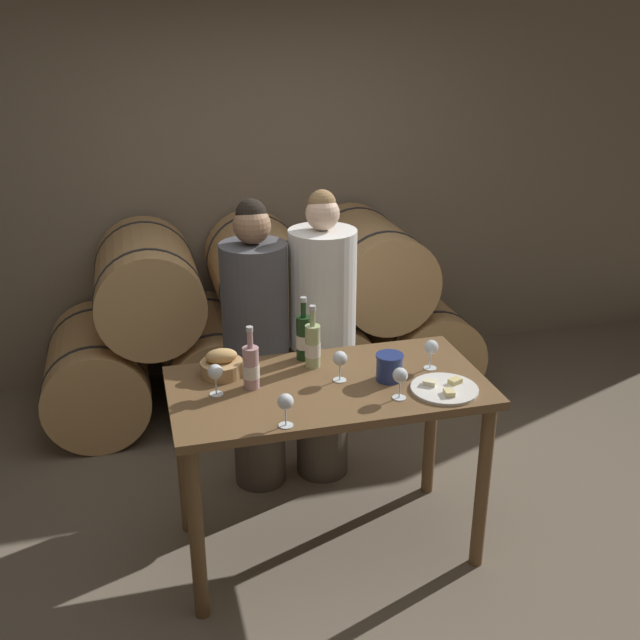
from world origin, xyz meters
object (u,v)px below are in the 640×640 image
Objects in this scene: tasting_table at (328,410)px; wine_glass_center at (340,359)px; wine_bottle_red at (304,337)px; wine_bottle_rose at (251,367)px; person_right at (322,339)px; wine_bottle_white at (313,345)px; blue_crock at (389,366)px; wine_glass_right at (400,376)px; cheese_plate at (444,389)px; person_left at (256,348)px; wine_glass_left at (285,403)px; wine_glass_far_left at (215,373)px; wine_glass_far_right at (431,348)px; bread_basket at (222,365)px.

wine_glass_center is (0.06, 0.02, 0.24)m from tasting_table.
wine_bottle_red is 1.07× the size of wine_bottle_rose.
person_right is 5.32× the size of wine_bottle_white.
tasting_table is 0.34m from blue_crock.
wine_bottle_red is 2.18× the size of wine_glass_right.
blue_crock is 0.87× the size of wine_glass_right.
wine_glass_center is at bearing -64.73° from wine_bottle_white.
person_right reaches higher than wine_bottle_rose.
wine_bottle_rose is at bearing 172.16° from blue_crock.
cheese_plate reaches higher than tasting_table.
wine_glass_right is at bearing -175.67° from cheese_plate.
wine_glass_center is (-0.09, -0.63, 0.18)m from person_right.
person_left is 11.13× the size of wine_glass_left.
wine_glass_center reaches higher than tasting_table.
wine_bottle_rose reaches higher than wine_glass_far_left.
wine_bottle_red reaches higher than wine_glass_far_right.
wine_glass_center reaches higher than bread_basket.
tasting_table is at bearing -24.91° from bread_basket.
wine_glass_center is at bearing -5.00° from wine_bottle_rose.
wine_glass_far_right is at bearing 83.90° from cheese_plate.
bread_basket is at bearing -169.41° from wine_bottle_red.
wine_glass_right is at bearing -39.02° from tasting_table.
wine_glass_center is at bearing 131.62° from wine_glass_right.
wine_glass_right is (0.76, -0.23, 0.00)m from wine_glass_far_left.
person_right reaches higher than wine_glass_center.
wine_bottle_red reaches higher than tasting_table.
wine_glass_left is at bearing -134.24° from wine_glass_center.
wine_glass_left is at bearing -110.19° from wine_bottle_red.
person_left is at bearing 87.04° from wine_glass_left.
wine_glass_center is 1.00× the size of wine_glass_right.
blue_crock is 0.42× the size of cheese_plate.
wine_glass_right is (0.11, -0.85, 0.18)m from person_right.
wine_bottle_white is at bearing 143.30° from blue_crock.
wine_glass_left reaches higher than tasting_table.
blue_crock is at bearing 27.47° from wine_glass_left.
person_right is at bearing 119.90° from wine_glass_far_right.
bread_basket is 0.54m from wine_glass_center.
wine_glass_right is (0.20, -0.23, 0.00)m from wine_glass_center.
bread_basket is at bearing 125.00° from wine_bottle_rose.
wine_bottle_white is 2.13× the size of wine_glass_far_left.
wine_glass_center is (0.27, -0.63, 0.19)m from person_left.
wine_glass_right is at bearing -17.14° from wine_glass_far_left.
wine_bottle_white is at bearing 125.30° from wine_glass_right.
person_right is at bearing 111.60° from cheese_plate.
blue_crock is at bearing 84.82° from wine_glass_right.
blue_crock is at bearing -6.92° from tasting_table.
wine_bottle_red is 0.64m from wine_glass_left.
person_right is 11.30× the size of wine_glass_far_right.
blue_crock is 0.78m from wine_glass_far_left.
wine_bottle_red is 1.05× the size of cheese_plate.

